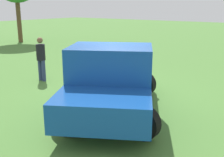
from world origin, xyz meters
TOP-DOWN VIEW (x-y plane):
  - ground_plane at (0.00, 0.00)m, footprint 80.00×80.00m
  - pickup_truck at (-0.62, 1.06)m, footprint 3.97×4.95m
  - person_bystander at (3.33, 0.05)m, footprint 0.34×0.32m
  - traffic_cone at (3.25, -2.34)m, footprint 0.32×0.32m

SIDE VIEW (x-z plane):
  - ground_plane at x=0.00m, z-range 0.00..0.00m
  - traffic_cone at x=3.25m, z-range 0.00..0.55m
  - person_bystander at x=3.33m, z-range 0.10..1.71m
  - pickup_truck at x=-0.62m, z-range 0.02..1.80m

